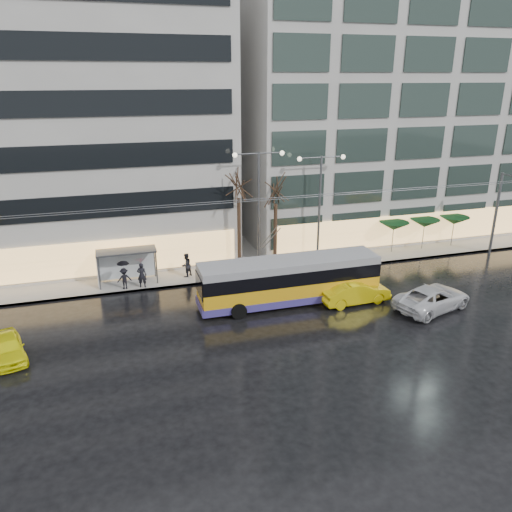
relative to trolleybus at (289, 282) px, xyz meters
name	(u,v)px	position (x,y,z in m)	size (l,w,h in m)	color
ground	(280,337)	(-2.12, -4.22, -1.52)	(140.00, 140.00, 0.00)	black
sidewalk	(248,255)	(-0.12, 9.78, -1.45)	(80.00, 10.00, 0.15)	gray
kerb	(265,276)	(-0.12, 4.83, -1.45)	(80.00, 0.10, 0.15)	slate
building_left	(3,121)	(-18.12, 14.78, 9.63)	(34.00, 14.00, 22.00)	#A29F9B
building_right	(405,95)	(16.88, 14.78, 11.13)	(32.00, 14.00, 25.00)	#A29F9B
trolleybus	(289,282)	(0.00, 0.00, 0.00)	(12.13, 4.75, 5.62)	orange
catenary	(257,228)	(-1.12, 3.72, 2.73)	(42.24, 5.12, 7.00)	#595B60
bus_shelter	(121,259)	(-10.50, 6.47, 0.44)	(4.20, 1.60, 2.51)	#595B60
street_lamp_near	(259,194)	(-0.12, 6.58, 4.47)	(3.96, 0.36, 9.03)	#595B60
street_lamp_far	(320,194)	(4.88, 6.58, 4.19)	(3.96, 0.36, 8.53)	#595B60
tree_a	(239,181)	(-1.62, 6.78, 5.57)	(3.20, 3.20, 8.40)	black
tree_b	(276,187)	(1.38, 6.98, 4.88)	(3.20, 3.20, 7.70)	black
parasol_a	(394,226)	(11.88, 6.78, 0.93)	(2.50, 2.50, 2.65)	#595B60
parasol_b	(425,223)	(14.88, 6.78, 0.93)	(2.50, 2.50, 2.65)	#595B60
parasol_c	(454,220)	(17.88, 6.78, 0.93)	(2.50, 2.50, 2.65)	#595B60
taxi_a	(8,348)	(-16.89, -2.25, -0.86)	(1.55, 3.85, 1.31)	#EFED0C
taxi_b	(355,292)	(4.22, -1.23, -0.73)	(1.67, 4.80, 1.58)	#DEC10B
sedan_silver	(432,298)	(8.64, -3.54, -0.75)	(2.57, 5.56, 1.55)	silver
pedestrian_a	(141,268)	(-9.22, 5.18, 0.05)	(1.17, 1.18, 2.19)	black
pedestrian_b	(186,265)	(-5.87, 6.30, -0.47)	(1.11, 1.08, 1.81)	black
pedestrian_c	(124,274)	(-10.43, 5.24, -0.25)	(1.07, 0.92, 2.11)	black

